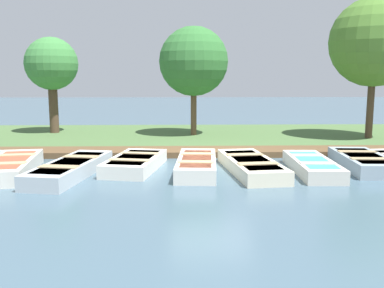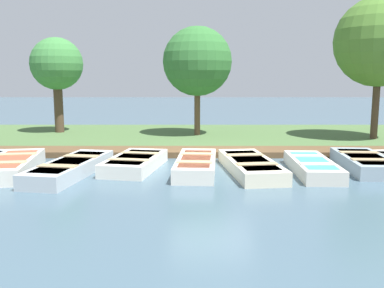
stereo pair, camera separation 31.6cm
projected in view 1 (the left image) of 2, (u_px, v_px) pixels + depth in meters
ground_plane at (211, 163)px, 12.71m from camera, size 80.00×80.00×0.00m
shore_bank at (202, 137)px, 17.64m from camera, size 8.00×24.00×0.13m
dock_walkway at (208, 152)px, 14.08m from camera, size 1.29×21.41×0.19m
rowboat_1 at (11, 166)px, 11.25m from camera, size 3.25×1.52×0.42m
rowboat_2 at (71, 168)px, 11.08m from camera, size 3.65×1.64×0.40m
rowboat_3 at (135, 163)px, 11.84m from camera, size 2.86×1.67×0.38m
rowboat_4 at (197, 164)px, 11.54m from camera, size 3.11×1.22×0.40m
rowboat_5 at (251, 165)px, 11.51m from camera, size 3.47×1.52×0.38m
rowboat_6 at (312, 165)px, 11.49m from camera, size 3.00×1.09×0.37m
rowboat_7 at (363, 161)px, 11.97m from camera, size 2.98×1.34×0.40m
park_tree_far_left at (51, 65)px, 18.12m from camera, size 2.23×2.23×4.20m
park_tree_left at (194, 62)px, 17.39m from camera, size 2.82×2.82×4.56m
park_tree_center at (374, 42)px, 16.38m from camera, size 3.42×3.42×5.56m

